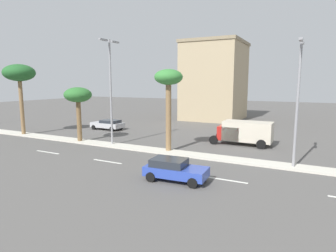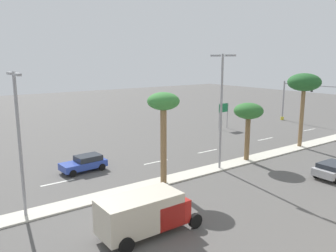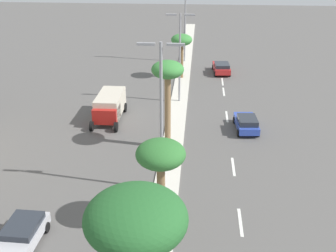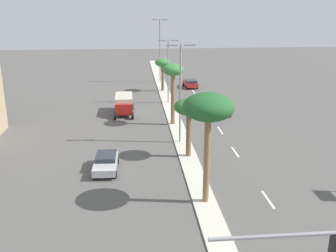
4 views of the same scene
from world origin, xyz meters
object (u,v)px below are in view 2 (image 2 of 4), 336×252
(sedan_silver_far, at_px, (336,169))
(sedan_blue_front, at_px, (85,163))
(palm_tree_outboard, at_px, (248,113))
(street_lamp_left, at_px, (19,133))
(street_lamp_inboard, at_px, (221,103))
(traffic_signal_gantry, at_px, (304,97))
(box_truck, at_px, (147,212))
(directional_road_sign, at_px, (224,110))
(palm_tree_inboard, at_px, (304,84))
(palm_tree_center, at_px, (163,108))

(sedan_silver_far, height_order, sedan_blue_front, sedan_blue_front)
(palm_tree_outboard, xyz_separation_m, street_lamp_left, (-0.02, 21.10, 0.71))
(street_lamp_inboard, bearing_deg, traffic_signal_gantry, -71.62)
(palm_tree_outboard, height_order, box_truck, palm_tree_outboard)
(directional_road_sign, height_order, palm_tree_inboard, palm_tree_inboard)
(palm_tree_inboard, distance_m, street_lamp_inboard, 13.20)
(traffic_signal_gantry, xyz_separation_m, palm_tree_outboard, (-8.54, 22.64, 0.69))
(street_lamp_left, height_order, sedan_silver_far, street_lamp_left)
(palm_tree_outboard, relative_size, box_truck, 0.95)
(directional_road_sign, xyz_separation_m, street_lamp_inboard, (-13.09, 13.49, 3.43))
(directional_road_sign, relative_size, street_lamp_inboard, 0.36)
(street_lamp_left, height_order, sedan_blue_front, street_lamp_left)
(street_lamp_inboard, xyz_separation_m, street_lamp_left, (0.31, 17.03, -0.59))
(street_lamp_left, relative_size, box_truck, 1.52)
(directional_road_sign, distance_m, palm_tree_center, 24.13)
(traffic_signal_gantry, height_order, sedan_silver_far, traffic_signal_gantry)
(palm_tree_inboard, bearing_deg, sedan_silver_far, 139.76)
(sedan_blue_front, bearing_deg, palm_tree_outboard, -114.18)
(street_lamp_inboard, relative_size, sedan_silver_far, 2.29)
(traffic_signal_gantry, xyz_separation_m, street_lamp_left, (-8.56, 43.73, 1.40))
(traffic_signal_gantry, distance_m, directional_road_sign, 13.94)
(palm_tree_outboard, relative_size, palm_tree_center, 0.77)
(palm_tree_inboard, relative_size, street_lamp_left, 0.91)
(street_lamp_inboard, bearing_deg, sedan_silver_far, -138.84)
(palm_tree_inboard, distance_m, palm_tree_outboard, 9.40)
(palm_tree_center, bearing_deg, sedan_blue_front, 29.61)
(traffic_signal_gantry, xyz_separation_m, sedan_silver_far, (-16.34, 20.17, -3.40))
(directional_road_sign, xyz_separation_m, sedan_blue_front, (-6.29, 23.81, -1.95))
(directional_road_sign, bearing_deg, sedan_silver_far, 161.27)
(palm_tree_outboard, distance_m, box_truck, 17.54)
(sedan_silver_far, bearing_deg, sedan_blue_front, 49.75)
(traffic_signal_gantry, bearing_deg, palm_tree_center, 105.16)
(palm_tree_outboard, xyz_separation_m, sedan_blue_front, (6.46, 14.38, -4.08))
(traffic_signal_gantry, xyz_separation_m, palm_tree_inboard, (-8.51, 13.56, 3.12))
(palm_tree_center, xyz_separation_m, sedan_blue_front, (6.89, 3.91, -5.52))
(directional_road_sign, relative_size, street_lamp_left, 0.40)
(sedan_silver_far, bearing_deg, street_lamp_left, 71.73)
(palm_tree_inboard, relative_size, palm_tree_center, 1.13)
(palm_tree_center, height_order, box_truck, palm_tree_center)
(street_lamp_inboard, height_order, box_truck, street_lamp_inboard)
(street_lamp_left, xyz_separation_m, sedan_silver_far, (-7.78, -23.56, -4.81))
(traffic_signal_gantry, relative_size, box_truck, 2.49)
(directional_road_sign, distance_m, street_lamp_left, 33.21)
(traffic_signal_gantry, height_order, palm_tree_outboard, traffic_signal_gantry)
(palm_tree_inboard, height_order, box_truck, palm_tree_inboard)
(palm_tree_outboard, height_order, street_lamp_inboard, street_lamp_inboard)
(sedan_blue_front, bearing_deg, street_lamp_inboard, -123.37)
(sedan_blue_front, bearing_deg, street_lamp_left, 133.96)
(traffic_signal_gantry, relative_size, palm_tree_center, 2.04)
(traffic_signal_gantry, relative_size, street_lamp_left, 1.63)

